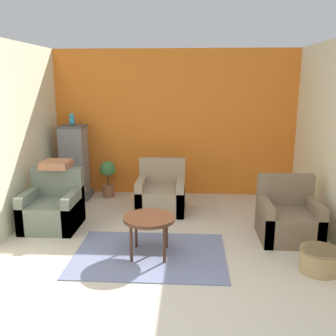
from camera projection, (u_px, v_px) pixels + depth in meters
ground_plane at (156, 308)px, 3.50m from camera, size 20.00×20.00×0.00m
wall_back_accent at (174, 123)px, 6.78m from camera, size 4.45×0.06×2.61m
wall_left at (8, 138)px, 5.11m from camera, size 0.06×3.65×2.61m
area_rug at (150, 255)px, 4.55m from camera, size 1.84×1.31×0.01m
coffee_table at (149, 221)px, 4.45m from camera, size 0.62×0.62×0.49m
armchair_left at (53, 209)px, 5.38m from camera, size 0.76×0.74×0.82m
armchair_right at (288, 219)px, 4.99m from camera, size 0.76×0.74×0.82m
armchair_middle at (161, 195)px, 6.06m from camera, size 0.76×0.74×0.82m
birdcage at (75, 164)px, 6.64m from camera, size 0.53×0.53×1.31m
parrot at (72, 120)px, 6.46m from camera, size 0.10×0.18×0.22m
potted_plant at (108, 174)px, 6.74m from camera, size 0.30×0.27×0.66m
wicker_basket at (319, 259)px, 4.14m from camera, size 0.44×0.44×0.27m
throw_pillow at (56, 164)px, 5.49m from camera, size 0.40×0.40×0.10m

